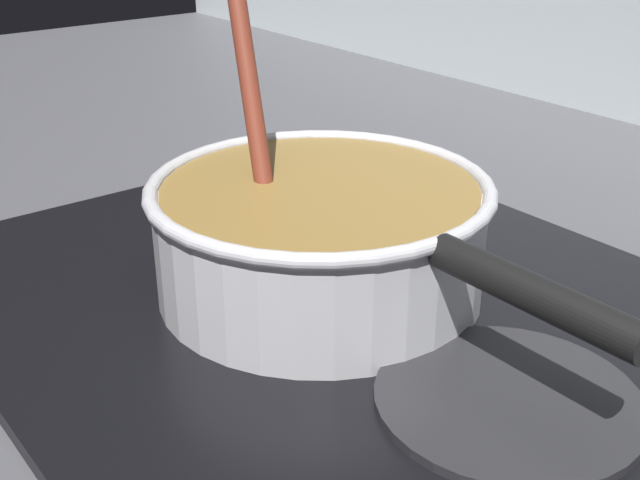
# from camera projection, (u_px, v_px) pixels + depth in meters

# --- Properties ---
(ground) EXTENTS (2.40, 1.60, 0.04)m
(ground) POSITION_uv_depth(u_px,v_px,m) (90.00, 388.00, 0.55)
(ground) COLOR #4C4C51
(hob_plate) EXTENTS (0.56, 0.48, 0.01)m
(hob_plate) POSITION_uv_depth(u_px,v_px,m) (320.00, 297.00, 0.61)
(hob_plate) COLOR black
(hob_plate) RESTS_ON ground
(burner_ring) EXTENTS (0.18, 0.18, 0.01)m
(burner_ring) POSITION_uv_depth(u_px,v_px,m) (320.00, 285.00, 0.61)
(burner_ring) COLOR #592D0C
(burner_ring) RESTS_ON hob_plate
(spare_burner) EXTENTS (0.16, 0.16, 0.01)m
(spare_burner) POSITION_uv_depth(u_px,v_px,m) (508.00, 399.00, 0.48)
(spare_burner) COLOR #262628
(spare_burner) RESTS_ON hob_plate
(cooking_pan) EXTENTS (0.41, 0.25, 0.30)m
(cooking_pan) POSITION_uv_depth(u_px,v_px,m) (321.00, 233.00, 0.59)
(cooking_pan) COLOR silver
(cooking_pan) RESTS_ON hob_plate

